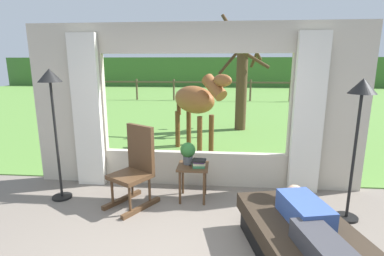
% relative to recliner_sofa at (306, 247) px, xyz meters
% --- Properties ---
extents(back_wall_with_window, '(5.20, 0.12, 2.55)m').
position_rel_recliner_sofa_xyz_m(back_wall_with_window, '(-1.24, 1.92, 1.03)').
color(back_wall_with_window, '#BCB29E').
rests_on(back_wall_with_window, ground_plane).
extents(curtain_panel_left, '(0.44, 0.10, 2.40)m').
position_rel_recliner_sofa_xyz_m(curtain_panel_left, '(-2.93, 1.78, 0.98)').
color(curtain_panel_left, silver).
rests_on(curtain_panel_left, ground_plane).
extents(curtain_panel_right, '(0.44, 0.10, 2.40)m').
position_rel_recliner_sofa_xyz_m(curtain_panel_right, '(0.45, 1.78, 0.98)').
color(curtain_panel_right, silver).
rests_on(curtain_panel_right, ground_plane).
extents(outdoor_pasture_lawn, '(36.00, 21.68, 0.02)m').
position_rel_recliner_sofa_xyz_m(outdoor_pasture_lawn, '(-1.24, 12.82, -0.21)').
color(outdoor_pasture_lawn, '#568438').
rests_on(outdoor_pasture_lawn, ground_plane).
extents(distant_hill_ridge, '(36.00, 2.00, 2.40)m').
position_rel_recliner_sofa_xyz_m(distant_hill_ridge, '(-1.24, 22.66, 0.98)').
color(distant_hill_ridge, '#3F6D2E').
rests_on(distant_hill_ridge, ground_plane).
extents(recliner_sofa, '(1.25, 1.85, 0.42)m').
position_rel_recliner_sofa_xyz_m(recliner_sofa, '(0.00, 0.00, 0.00)').
color(recliner_sofa, black).
rests_on(recliner_sofa, ground_plane).
extents(reclining_person, '(0.46, 1.43, 0.22)m').
position_rel_recliner_sofa_xyz_m(reclining_person, '(-0.00, -0.05, 0.30)').
color(reclining_person, '#334C8C').
rests_on(reclining_person, recliner_sofa).
extents(rocking_chair, '(0.75, 0.82, 1.12)m').
position_rel_recliner_sofa_xyz_m(rocking_chair, '(-2.00, 1.17, 0.33)').
color(rocking_chair, '#4C331E').
rests_on(rocking_chair, ground_plane).
extents(side_table, '(0.44, 0.44, 0.52)m').
position_rel_recliner_sofa_xyz_m(side_table, '(-1.22, 1.37, 0.21)').
color(side_table, '#4C331E').
rests_on(side_table, ground_plane).
extents(potted_plant, '(0.22, 0.22, 0.32)m').
position_rel_recliner_sofa_xyz_m(potted_plant, '(-1.30, 1.43, 0.48)').
color(potted_plant, '#4C5156').
rests_on(potted_plant, side_table).
extents(book_stack, '(0.20, 0.17, 0.11)m').
position_rel_recliner_sofa_xyz_m(book_stack, '(-1.13, 1.31, 0.36)').
color(book_stack, '#337247').
rests_on(book_stack, side_table).
extents(floor_lamp_left, '(0.32, 0.32, 1.89)m').
position_rel_recliner_sofa_xyz_m(floor_lamp_left, '(-3.16, 1.22, 1.30)').
color(floor_lamp_left, black).
rests_on(floor_lamp_left, ground_plane).
extents(floor_lamp_right, '(0.32, 0.32, 1.79)m').
position_rel_recliner_sofa_xyz_m(floor_lamp_right, '(0.80, 1.00, 1.22)').
color(floor_lamp_right, black).
rests_on(floor_lamp_right, ground_plane).
extents(horse, '(1.46, 1.58, 1.73)m').
position_rel_recliner_sofa_xyz_m(horse, '(-1.36, 3.72, 0.94)').
color(horse, brown).
rests_on(horse, outdoor_pasture_lawn).
extents(pasture_tree, '(1.39, 1.38, 3.23)m').
position_rel_recliner_sofa_xyz_m(pasture_tree, '(-0.21, 5.99, 1.35)').
color(pasture_tree, '#4C3823').
rests_on(pasture_tree, outdoor_pasture_lawn).
extents(pasture_fence_line, '(16.10, 0.10, 1.10)m').
position_rel_recliner_sofa_xyz_m(pasture_fence_line, '(-1.24, 12.73, 0.53)').
color(pasture_fence_line, brown).
rests_on(pasture_fence_line, outdoor_pasture_lawn).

